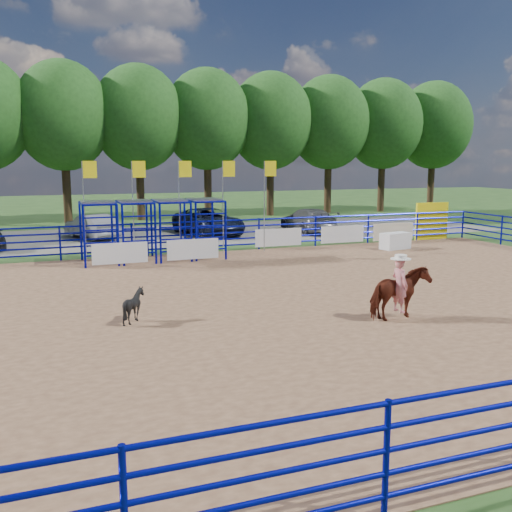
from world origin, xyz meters
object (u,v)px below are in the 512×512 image
(announcer_table, at_px, (395,241))
(car_d, at_px, (308,220))
(horse_and_rider, at_px, (399,288))
(car_b, at_px, (92,226))
(calf, at_px, (134,305))
(car_c, at_px, (208,221))

(announcer_table, distance_m, car_d, 7.64)
(announcer_table, height_order, horse_and_rider, horse_and_rider)
(car_b, bearing_deg, announcer_table, 123.09)
(calf, bearing_deg, horse_and_rider, -117.82)
(car_d, bearing_deg, announcer_table, 97.97)
(calf, relative_size, car_d, 0.18)
(calf, distance_m, car_b, 17.46)
(horse_and_rider, height_order, calf, horse_and_rider)
(announcer_table, relative_size, car_b, 0.37)
(announcer_table, distance_m, calf, 16.00)
(announcer_table, bearing_deg, car_d, 97.55)
(car_b, distance_m, car_d, 12.40)
(car_c, distance_m, car_d, 5.95)
(car_b, bearing_deg, calf, 66.38)
(horse_and_rider, distance_m, car_c, 19.12)
(announcer_table, relative_size, horse_and_rider, 0.60)
(calf, bearing_deg, car_b, -10.60)
(horse_and_rider, height_order, car_c, horse_and_rider)
(calf, height_order, car_b, car_b)
(calf, bearing_deg, announcer_table, -68.10)
(horse_and_rider, bearing_deg, announcer_table, 56.35)
(calf, bearing_deg, car_c, -31.35)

